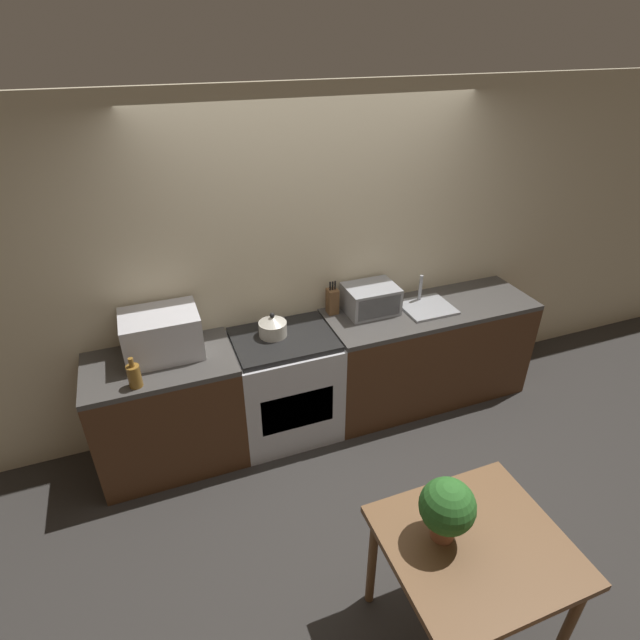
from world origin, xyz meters
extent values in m
plane|color=#33302D|center=(0.00, 0.00, 0.00)|extent=(16.00, 16.00, 0.00)
cube|color=beige|center=(0.00, 0.98, 1.30)|extent=(10.00, 0.06, 2.60)
cube|color=#4C2D19|center=(-1.28, 0.64, 0.43)|extent=(1.03, 0.62, 0.86)
cube|color=#474442|center=(-1.28, 0.64, 0.88)|extent=(1.03, 0.62, 0.04)
cube|color=#4C2D19|center=(0.90, 0.64, 0.43)|extent=(1.78, 0.62, 0.86)
cube|color=#474442|center=(0.90, 0.64, 0.88)|extent=(1.78, 0.62, 0.04)
cube|color=silver|center=(-0.38, 0.64, 0.43)|extent=(0.78, 0.62, 0.86)
cube|color=black|center=(-0.38, 0.64, 0.88)|extent=(0.75, 0.57, 0.04)
cube|color=black|center=(-0.38, 0.34, 0.43)|extent=(0.56, 0.02, 0.32)
cylinder|color=beige|center=(-0.44, 0.69, 0.95)|extent=(0.21, 0.21, 0.11)
cone|color=beige|center=(-0.44, 0.69, 1.03)|extent=(0.20, 0.20, 0.05)
sphere|color=black|center=(-0.44, 0.69, 1.07)|extent=(0.04, 0.04, 0.04)
cube|color=silver|center=(-1.22, 0.74, 1.06)|extent=(0.52, 0.39, 0.32)
cube|color=black|center=(-1.22, 0.55, 1.06)|extent=(0.46, 0.01, 0.26)
cylinder|color=olive|center=(-1.43, 0.42, 0.98)|extent=(0.09, 0.09, 0.16)
cylinder|color=olive|center=(-1.43, 0.42, 1.09)|extent=(0.03, 0.03, 0.06)
cube|color=brown|center=(0.10, 0.85, 1.00)|extent=(0.08, 0.09, 0.21)
cylinder|color=black|center=(0.08, 0.85, 1.14)|extent=(0.01, 0.01, 0.07)
cylinder|color=black|center=(0.10, 0.85, 1.14)|extent=(0.01, 0.01, 0.07)
cylinder|color=black|center=(0.12, 0.85, 1.14)|extent=(0.01, 0.01, 0.07)
cube|color=#999BA0|center=(0.40, 0.77, 1.01)|extent=(0.41, 0.32, 0.22)
cube|color=black|center=(0.40, 0.61, 1.01)|extent=(0.36, 0.01, 0.18)
cube|color=#999BA0|center=(0.86, 0.64, 0.91)|extent=(0.40, 0.37, 0.02)
cylinder|color=#999BA0|center=(0.86, 0.77, 1.03)|extent=(0.03, 0.03, 0.22)
cube|color=brown|center=(0.01, -1.24, 0.74)|extent=(0.86, 0.78, 0.04)
cylinder|color=brown|center=(0.38, -1.57, 0.36)|extent=(0.05, 0.05, 0.72)
cylinder|color=brown|center=(-0.37, -0.91, 0.36)|extent=(0.05, 0.05, 0.72)
cylinder|color=brown|center=(0.38, -0.91, 0.36)|extent=(0.05, 0.05, 0.72)
cylinder|color=#9E5B3D|center=(-0.13, -1.15, 0.81)|extent=(0.11, 0.11, 0.10)
sphere|color=#2D6B28|center=(-0.13, -1.15, 0.97)|extent=(0.27, 0.27, 0.27)
camera|label=1|loc=(-1.24, -2.39, 2.90)|focal=28.00mm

